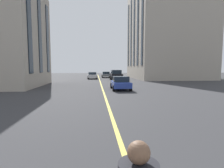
# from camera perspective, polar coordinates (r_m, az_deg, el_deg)

# --- Properties ---
(lane_centre_line) EXTENTS (80.00, 0.16, 0.01)m
(lane_centre_line) POSITION_cam_1_polar(r_m,az_deg,el_deg) (18.74, -3.00, -1.76)
(lane_centre_line) COLOR #D8C64C
(lane_centre_line) RESTS_ON ground_plane
(car_silver_trailing) EXTENTS (4.40, 1.95, 1.37)m
(car_silver_trailing) POSITION_cam_1_polar(r_m,az_deg,el_deg) (37.12, -6.28, 2.77)
(car_silver_trailing) COLOR #B7BABF
(car_silver_trailing) RESTS_ON ground_plane
(car_blue_parked_a) EXTENTS (3.90, 1.89, 1.40)m
(car_blue_parked_a) POSITION_cam_1_polar(r_m,az_deg,el_deg) (18.54, 2.73, 0.33)
(car_blue_parked_a) COLOR navy
(car_blue_parked_a) RESTS_ON ground_plane
(car_black_near) EXTENTS (4.70, 2.14, 1.88)m
(car_black_near) POSITION_cam_1_polar(r_m,az_deg,el_deg) (32.88, 1.32, 2.95)
(car_black_near) COLOR black
(car_black_near) RESTS_ON ground_plane
(car_grey_mid) EXTENTS (4.40, 1.95, 1.37)m
(car_grey_mid) POSITION_cam_1_polar(r_m,az_deg,el_deg) (41.72, -1.96, 3.07)
(car_grey_mid) COLOR slate
(car_grey_mid) RESTS_ON ground_plane
(building_right_near) EXTENTS (16.51, 14.00, 19.42)m
(building_right_near) POSITION_cam_1_polar(r_m,az_deg,el_deg) (41.36, 16.94, 15.37)
(building_right_near) COLOR #A89E8E
(building_right_near) RESTS_ON ground_plane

